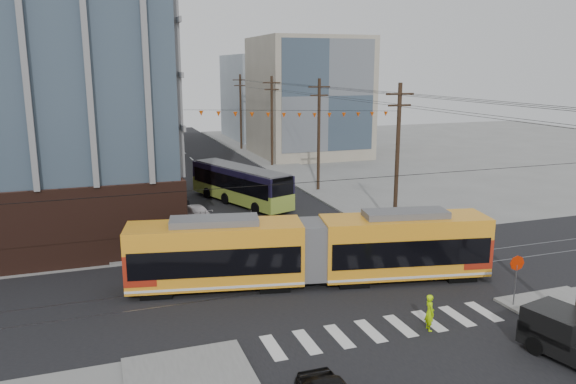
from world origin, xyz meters
The scene contains 14 objects.
ground centered at (0.00, 0.00, 0.00)m, with size 160.00×160.00×0.00m, color slate.
bg_bldg_nw_near centered at (-17.00, 52.00, 9.00)m, with size 18.00×16.00×18.00m, color #8C99A5.
bg_bldg_ne_near centered at (16.00, 48.00, 8.00)m, with size 14.00×14.00×16.00m, color gray.
bg_bldg_nw_far centered at (-14.00, 72.00, 10.00)m, with size 16.00×18.00×20.00m, color gray.
bg_bldg_ne_far centered at (18.00, 68.00, 7.00)m, with size 16.00×16.00×14.00m, color #8C99A5.
utility_pole_far centered at (8.50, 56.00, 5.50)m, with size 0.30×0.30×11.00m, color black.
streetcar centered at (-1.19, 3.46, 1.97)m, with size 20.41×2.87×3.93m, color orange, non-canonical shape.
city_bus centered at (-0.12, 23.56, 1.71)m, with size 2.62×12.10×3.43m, color black, non-canonical shape.
parked_car_silver centered at (-6.00, 14.71, 0.74)m, with size 1.57×4.49×1.48m, color #A7B1BF.
parked_car_white centered at (-5.12, 19.14, 0.65)m, with size 1.82×4.48×1.30m, color silver.
parked_car_grey centered at (-6.02, 25.06, 0.68)m, with size 2.25×4.88×1.36m, color #434349.
pedestrian centered at (1.84, -3.80, 0.89)m, with size 0.65×0.42×1.77m, color #B3EF06.
stop_sign centered at (7.37, -3.07, 1.31)m, with size 0.80×0.80×2.62m, color #B61E00, non-canonical shape.
jersey_barrier centered at (8.30, 11.38, 0.43)m, with size 0.98×4.35×0.87m, color slate.
Camera 1 is at (-12.49, -24.55, 12.12)m, focal length 35.00 mm.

